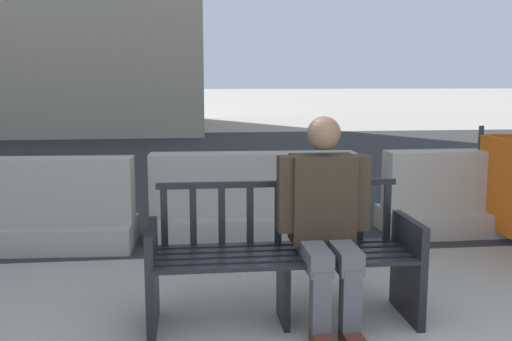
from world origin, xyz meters
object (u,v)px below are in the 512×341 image
jersey_barrier_left (23,212)px  street_bench (283,261)px  jersey_barrier_centre (253,203)px  jersey_barrier_right (480,199)px  seated_person (325,218)px

jersey_barrier_left → street_bench: bearing=-41.6°
jersey_barrier_centre → jersey_barrier_right: 2.33m
jersey_barrier_centre → jersey_barrier_left: bearing=-176.4°
street_bench → jersey_barrier_right: bearing=39.6°
seated_person → street_bench: bearing=167.3°
jersey_barrier_right → jersey_barrier_left: bearing=-178.9°
jersey_barrier_centre → jersey_barrier_right: same height
street_bench → jersey_barrier_right: (2.36, 1.95, -0.06)m
seated_person → jersey_barrier_centre: seated_person is taller
seated_person → jersey_barrier_left: size_ratio=0.65×
street_bench → jersey_barrier_centre: 2.00m
seated_person → jersey_barrier_right: bearing=43.7°
jersey_barrier_right → seated_person: bearing=-136.3°
street_bench → jersey_barrier_right: size_ratio=0.84×
jersey_barrier_left → jersey_barrier_right: same height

